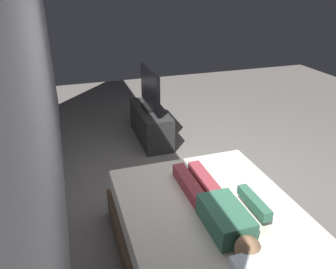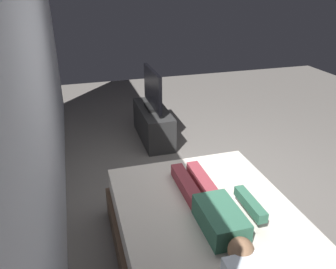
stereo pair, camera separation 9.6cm
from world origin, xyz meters
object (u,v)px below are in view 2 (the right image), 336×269
Objects in this scene: bed at (213,246)px; remote at (251,197)px; person at (215,209)px; tv at (153,90)px; tv_stand at (153,124)px.

remote reaches higher than bed.
bed is 13.82× the size of remote.
tv is (2.60, -0.14, 0.16)m from person.
remote is 2.47m from tv.
tv is at bearing 90.00° from tv_stand.
tv is at bearing -3.05° from person.
bed is at bearing 113.39° from remote.
tv is (0.00, 0.00, 0.53)m from tv_stand.
person is at bearing -21.57° from bed.
person is 1.15× the size of tv_stand.
remote is at bearing -173.78° from tv.
person is at bearing 176.95° from tv.
remote is at bearing -69.53° from person.
tv is at bearing 6.22° from remote.
person is 8.40× the size of remote.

